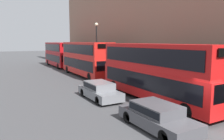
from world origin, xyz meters
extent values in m
plane|color=#424244|center=(0.00, 0.00, 0.00)|extent=(200.00, 200.00, 0.00)
cube|color=red|center=(1.60, 5.77, 1.36)|extent=(2.55, 11.26, 2.03)
cube|color=red|center=(1.60, 5.77, 3.31)|extent=(2.50, 11.04, 1.86)
cube|color=black|center=(1.60, 5.77, 1.61)|extent=(2.59, 10.36, 1.14)
cube|color=black|center=(1.60, 5.77, 3.40)|extent=(2.59, 10.36, 1.12)
cylinder|color=black|center=(0.48, 1.74, 0.50)|extent=(0.30, 1.00, 1.00)
cylinder|color=black|center=(2.73, 1.74, 0.50)|extent=(0.30, 1.00, 1.00)
cylinder|color=black|center=(0.48, 9.80, 0.50)|extent=(0.30, 1.00, 1.00)
cylinder|color=black|center=(2.73, 9.80, 0.50)|extent=(0.30, 1.00, 1.00)
cube|color=red|center=(1.60, 19.21, 1.42)|extent=(2.55, 11.05, 2.13)
cube|color=red|center=(1.60, 19.21, 3.39)|extent=(2.50, 10.83, 1.83)
cube|color=black|center=(1.60, 19.21, 1.67)|extent=(2.59, 10.17, 1.19)
cube|color=black|center=(1.60, 19.21, 3.49)|extent=(2.59, 10.17, 1.10)
cube|color=black|center=(1.60, 13.71, 1.84)|extent=(2.17, 0.06, 1.07)
cube|color=black|center=(1.60, 13.71, 3.94)|extent=(1.78, 0.06, 0.44)
cylinder|color=black|center=(0.48, 15.28, 0.50)|extent=(0.30, 1.00, 1.00)
cylinder|color=black|center=(2.73, 15.28, 0.50)|extent=(0.30, 1.00, 1.00)
cylinder|color=black|center=(0.48, 23.13, 0.50)|extent=(0.30, 1.00, 1.00)
cylinder|color=black|center=(2.73, 23.13, 0.50)|extent=(0.30, 1.00, 1.00)
cube|color=#A80F14|center=(1.60, 31.27, 1.36)|extent=(2.55, 10.14, 2.01)
cube|color=#A80F14|center=(1.60, 31.27, 3.29)|extent=(2.50, 9.94, 1.86)
cube|color=black|center=(1.60, 31.27, 1.60)|extent=(2.59, 9.33, 1.13)
cube|color=black|center=(1.60, 31.27, 3.39)|extent=(2.59, 9.33, 1.12)
cube|color=black|center=(1.60, 26.23, 1.76)|extent=(2.17, 0.06, 1.01)
cube|color=black|center=(1.60, 26.23, 3.85)|extent=(1.78, 0.06, 0.45)
cylinder|color=black|center=(0.48, 27.80, 0.50)|extent=(0.30, 1.00, 1.00)
cylinder|color=black|center=(2.73, 27.80, 0.50)|extent=(0.30, 1.00, 1.00)
cylinder|color=black|center=(0.48, 34.74, 0.50)|extent=(0.30, 1.00, 1.00)
cylinder|color=black|center=(2.73, 34.74, 0.50)|extent=(0.30, 1.00, 1.00)
cube|color=#47474C|center=(-1.80, 1.58, 0.48)|extent=(1.89, 4.49, 0.60)
cube|color=#47474C|center=(-1.80, 1.69, 1.04)|extent=(1.66, 2.47, 0.52)
cube|color=black|center=(-1.80, 1.69, 1.06)|extent=(1.70, 2.35, 0.33)
cylinder|color=black|center=(-2.63, 0.14, 0.32)|extent=(0.22, 0.64, 0.64)
cylinder|color=black|center=(-0.97, 0.14, 0.32)|extent=(0.22, 0.64, 0.64)
cylinder|color=black|center=(-2.63, 3.02, 0.32)|extent=(0.22, 0.64, 0.64)
cylinder|color=black|center=(-0.97, 3.02, 0.32)|extent=(0.22, 0.64, 0.64)
cube|color=slate|center=(-1.80, 8.22, 0.48)|extent=(1.84, 4.42, 0.60)
cube|color=slate|center=(-1.80, 8.33, 1.05)|extent=(1.62, 2.43, 0.54)
cube|color=black|center=(-1.80, 8.33, 1.08)|extent=(1.65, 2.31, 0.34)
cylinder|color=black|center=(-2.61, 6.80, 0.32)|extent=(0.22, 0.64, 0.64)
cylinder|color=black|center=(-0.99, 6.80, 0.32)|extent=(0.22, 0.64, 0.64)
cylinder|color=black|center=(-2.61, 9.63, 0.32)|extent=(0.22, 0.64, 0.64)
cylinder|color=black|center=(-0.99, 9.63, 0.32)|extent=(0.22, 0.64, 0.64)
cylinder|color=black|center=(3.57, 20.10, 3.22)|extent=(0.18, 0.18, 6.44)
sphere|color=beige|center=(3.57, 20.10, 6.66)|extent=(0.44, 0.44, 0.44)
cylinder|color=maroon|center=(3.67, 29.16, 0.80)|extent=(0.36, 0.36, 1.60)
sphere|color=tan|center=(3.67, 29.16, 1.71)|extent=(0.22, 0.22, 0.22)
camera|label=1|loc=(-9.00, -6.57, 4.42)|focal=35.00mm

